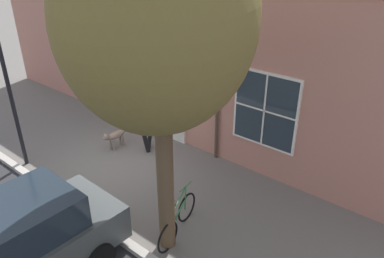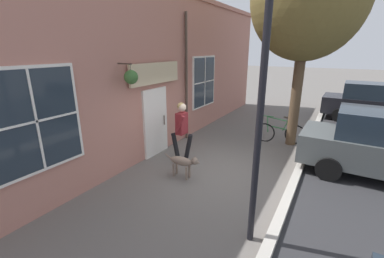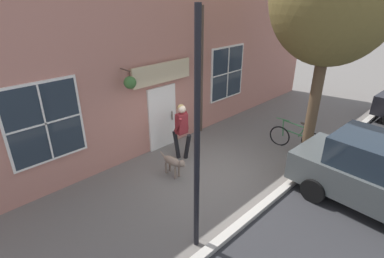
% 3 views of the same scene
% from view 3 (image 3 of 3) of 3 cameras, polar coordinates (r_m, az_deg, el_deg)
% --- Properties ---
extents(ground_plane, '(90.00, 90.00, 0.00)m').
position_cam_3_polar(ground_plane, '(8.80, 2.91, -8.34)').
color(ground_plane, '#66605B').
extents(storefront_facade, '(0.95, 18.00, 5.05)m').
position_cam_3_polar(storefront_facade, '(9.38, -7.47, 10.55)').
color(storefront_facade, '#B27566').
rests_on(storefront_facade, ground_plane).
extents(pedestrian_walking, '(0.65, 0.56, 1.79)m').
position_cam_3_polar(pedestrian_walking, '(9.03, -1.98, 0.52)').
color(pedestrian_walking, black).
rests_on(pedestrian_walking, ground_plane).
extents(dog_on_leash, '(1.06, 0.25, 0.66)m').
position_cam_3_polar(dog_on_leash, '(8.45, -3.51, -6.32)').
color(dog_on_leash, '#7F6B5B').
rests_on(dog_on_leash, ground_plane).
extents(leaning_bicycle, '(1.69, 0.45, 1.00)m').
position_cam_3_polar(leaning_bicycle, '(10.49, 19.10, -1.60)').
color(leaning_bicycle, black).
rests_on(leaning_bicycle, ground_plane).
extents(street_lamp, '(0.32, 0.32, 5.00)m').
position_cam_3_polar(street_lamp, '(4.93, 1.02, 6.43)').
color(street_lamp, black).
rests_on(street_lamp, ground_plane).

